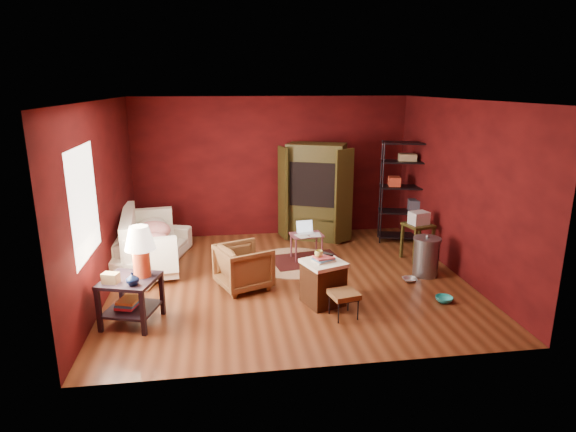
# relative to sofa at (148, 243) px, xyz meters

# --- Properties ---
(room) EXTENTS (5.54, 5.04, 2.84)m
(room) POSITION_rel_sofa_xyz_m (2.26, -0.94, 0.99)
(room) COLOR brown
(room) RESTS_ON ground
(sofa) EXTENTS (1.16, 2.21, 0.83)m
(sofa) POSITION_rel_sofa_xyz_m (0.00, 0.00, 0.00)
(sofa) COLOR white
(sofa) RESTS_ON ground
(armchair) EXTENTS (0.90, 0.92, 0.75)m
(armchair) POSITION_rel_sofa_xyz_m (1.56, -1.14, -0.04)
(armchair) COLOR black
(armchair) RESTS_ON ground
(pet_bowl_steel) EXTENTS (0.23, 0.06, 0.23)m
(pet_bowl_steel) POSITION_rel_sofa_xyz_m (4.17, -1.28, -0.30)
(pet_bowl_steel) COLOR silver
(pet_bowl_steel) RESTS_ON ground
(pet_bowl_turquoise) EXTENTS (0.26, 0.12, 0.25)m
(pet_bowl_turquoise) POSITION_rel_sofa_xyz_m (4.38, -2.06, -0.29)
(pet_bowl_turquoise) COLOR #29BFBC
(pet_bowl_turquoise) RESTS_ON ground
(vase) EXTENTS (0.18, 0.19, 0.16)m
(vase) POSITION_rel_sofa_xyz_m (0.13, -2.28, 0.28)
(vase) COLOR #0C193C
(vase) RESTS_ON side_table
(mug) EXTENTS (0.13, 0.12, 0.12)m
(mug) POSITION_rel_sofa_xyz_m (2.57, -1.86, 0.35)
(mug) COLOR #DCD66B
(mug) RESTS_ON hamper
(side_table) EXTENTS (0.81, 0.81, 1.29)m
(side_table) POSITION_rel_sofa_xyz_m (0.13, -2.03, 0.36)
(side_table) COLOR black
(side_table) RESTS_ON ground
(sofa_cushions) EXTENTS (1.08, 2.16, 0.87)m
(sofa_cushions) POSITION_rel_sofa_xyz_m (-0.02, 0.01, 0.01)
(sofa_cushions) COLOR white
(sofa_cushions) RESTS_ON sofa
(hamper) EXTENTS (0.67, 0.67, 0.73)m
(hamper) POSITION_rel_sofa_xyz_m (2.64, -1.86, -0.08)
(hamper) COLOR #411F0F
(hamper) RESTS_ON ground
(footstool) EXTENTS (0.42, 0.42, 0.36)m
(footstool) POSITION_rel_sofa_xyz_m (2.82, -2.30, -0.10)
(footstool) COLOR black
(footstool) RESTS_ON ground
(rug_round) EXTENTS (1.64, 1.64, 0.01)m
(rug_round) POSITION_rel_sofa_xyz_m (2.47, -0.20, -0.41)
(rug_round) COLOR beige
(rug_round) RESTS_ON ground
(rug_oriental) EXTENTS (1.31, 0.98, 0.01)m
(rug_oriental) POSITION_rel_sofa_xyz_m (2.71, -0.14, -0.40)
(rug_oriental) COLOR #531716
(rug_oriental) RESTS_ON ground
(laptop_desk) EXTENTS (0.59, 0.49, 0.68)m
(laptop_desk) POSITION_rel_sofa_xyz_m (2.72, -0.05, 0.01)
(laptop_desk) COLOR brown
(laptop_desk) RESTS_ON ground
(tv_armoire) EXTENTS (1.39, 1.13, 1.91)m
(tv_armoire) POSITION_rel_sofa_xyz_m (3.11, 1.13, 0.58)
(tv_armoire) COLOR #392F10
(tv_armoire) RESTS_ON ground
(wire_shelving) EXTENTS (1.03, 0.63, 1.97)m
(wire_shelving) POSITION_rel_sofa_xyz_m (4.82, 0.71, 0.67)
(wire_shelving) COLOR black
(wire_shelving) RESTS_ON ground
(small_stand) EXTENTS (0.53, 0.53, 0.88)m
(small_stand) POSITION_rel_sofa_xyz_m (4.67, -0.34, 0.24)
(small_stand) COLOR #392F10
(small_stand) RESTS_ON ground
(trash_can) EXTENTS (0.48, 0.48, 0.69)m
(trash_can) POSITION_rel_sofa_xyz_m (4.51, -1.07, -0.09)
(trash_can) COLOR gray
(trash_can) RESTS_ON ground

